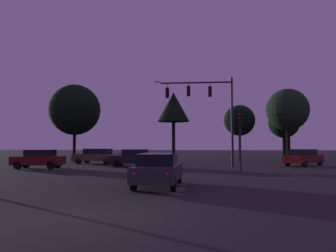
{
  "coord_description": "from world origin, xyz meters",
  "views": [
    {
      "loc": [
        2.68,
        -8.79,
        1.93
      ],
      "look_at": [
        0.66,
        18.26,
        3.46
      ],
      "focal_mm": 35.19,
      "sensor_mm": 36.0,
      "label": 1
    }
  ],
  "objects_px": {
    "tree_left_far": "(284,123)",
    "tree_lot_edge": "(287,110)",
    "tree_center_horizon": "(239,121)",
    "car_crossing_right": "(39,159)",
    "traffic_signal_mast_arm": "(208,103)",
    "car_parked_lot": "(304,157)",
    "car_crossing_left": "(134,158)",
    "car_far_lane": "(97,156)",
    "car_nearside_lane": "(158,169)",
    "traffic_light_corner_left": "(240,130)",
    "traffic_light_corner_right": "(233,133)",
    "tree_behind_sign": "(173,107)",
    "tree_right_cluster": "(75,110)"
  },
  "relations": [
    {
      "from": "traffic_light_corner_right",
      "to": "tree_center_horizon",
      "type": "distance_m",
      "value": 12.6
    },
    {
      "from": "tree_behind_sign",
      "to": "tree_center_horizon",
      "type": "bearing_deg",
      "value": 47.11
    },
    {
      "from": "car_crossing_left",
      "to": "tree_right_cluster",
      "type": "height_order",
      "value": "tree_right_cluster"
    },
    {
      "from": "car_crossing_right",
      "to": "car_far_lane",
      "type": "distance_m",
      "value": 7.27
    },
    {
      "from": "car_nearside_lane",
      "to": "car_parked_lot",
      "type": "relative_size",
      "value": 1.08
    },
    {
      "from": "car_crossing_right",
      "to": "tree_center_horizon",
      "type": "distance_m",
      "value": 26.24
    },
    {
      "from": "traffic_signal_mast_arm",
      "to": "car_crossing_left",
      "type": "xyz_separation_m",
      "value": [
        -6.3,
        -0.31,
        -4.73
      ]
    },
    {
      "from": "tree_behind_sign",
      "to": "tree_lot_edge",
      "type": "height_order",
      "value": "tree_lot_edge"
    },
    {
      "from": "traffic_signal_mast_arm",
      "to": "tree_left_far",
      "type": "height_order",
      "value": "traffic_signal_mast_arm"
    },
    {
      "from": "tree_center_horizon",
      "to": "traffic_light_corner_left",
      "type": "bearing_deg",
      "value": -97.95
    },
    {
      "from": "traffic_light_corner_left",
      "to": "car_parked_lot",
      "type": "height_order",
      "value": "traffic_light_corner_left"
    },
    {
      "from": "traffic_light_corner_left",
      "to": "car_far_lane",
      "type": "xyz_separation_m",
      "value": [
        -12.86,
        8.74,
        -2.19
      ]
    },
    {
      "from": "tree_left_far",
      "to": "car_nearside_lane",
      "type": "bearing_deg",
      "value": -114.73
    },
    {
      "from": "traffic_light_corner_right",
      "to": "tree_center_horizon",
      "type": "relative_size",
      "value": 0.59
    },
    {
      "from": "traffic_signal_mast_arm",
      "to": "car_nearside_lane",
      "type": "xyz_separation_m",
      "value": [
        -2.87,
        -13.33,
        -4.73
      ]
    },
    {
      "from": "car_crossing_left",
      "to": "car_far_lane",
      "type": "xyz_separation_m",
      "value": [
        -4.52,
        4.1,
        0.0
      ]
    },
    {
      "from": "car_nearside_lane",
      "to": "car_far_lane",
      "type": "height_order",
      "value": "same"
    },
    {
      "from": "traffic_light_corner_right",
      "to": "tree_right_cluster",
      "type": "xyz_separation_m",
      "value": [
        -17.02,
        4.49,
        2.82
      ]
    },
    {
      "from": "traffic_light_corner_left",
      "to": "car_parked_lot",
      "type": "distance_m",
      "value": 9.85
    },
    {
      "from": "car_crossing_right",
      "to": "tree_lot_edge",
      "type": "relative_size",
      "value": 0.49
    },
    {
      "from": "tree_right_cluster",
      "to": "car_crossing_left",
      "type": "bearing_deg",
      "value": -43.74
    },
    {
      "from": "car_far_lane",
      "to": "tree_behind_sign",
      "type": "relative_size",
      "value": 0.65
    },
    {
      "from": "tree_behind_sign",
      "to": "car_far_lane",
      "type": "bearing_deg",
      "value": -160.47
    },
    {
      "from": "car_crossing_left",
      "to": "traffic_light_corner_right",
      "type": "bearing_deg",
      "value": 20.93
    },
    {
      "from": "traffic_signal_mast_arm",
      "to": "car_parked_lot",
      "type": "height_order",
      "value": "traffic_signal_mast_arm"
    },
    {
      "from": "traffic_light_corner_left",
      "to": "tree_center_horizon",
      "type": "height_order",
      "value": "tree_center_horizon"
    },
    {
      "from": "car_parked_lot",
      "to": "tree_right_cluster",
      "type": "distance_m",
      "value": 24.32
    },
    {
      "from": "car_crossing_right",
      "to": "car_far_lane",
      "type": "xyz_separation_m",
      "value": [
        2.71,
        6.74,
        0.0
      ]
    },
    {
      "from": "car_crossing_right",
      "to": "tree_left_far",
      "type": "relative_size",
      "value": 0.59
    },
    {
      "from": "tree_right_cluster",
      "to": "traffic_light_corner_left",
      "type": "bearing_deg",
      "value": -37.05
    },
    {
      "from": "traffic_light_corner_right",
      "to": "tree_behind_sign",
      "type": "height_order",
      "value": "tree_behind_sign"
    },
    {
      "from": "car_crossing_right",
      "to": "tree_center_horizon",
      "type": "relative_size",
      "value": 0.57
    },
    {
      "from": "tree_left_far",
      "to": "tree_lot_edge",
      "type": "xyz_separation_m",
      "value": [
        -1.41,
        -6.76,
        1.04
      ]
    },
    {
      "from": "tree_behind_sign",
      "to": "tree_right_cluster",
      "type": "height_order",
      "value": "tree_right_cluster"
    },
    {
      "from": "car_crossing_left",
      "to": "car_crossing_right",
      "type": "bearing_deg",
      "value": -159.95
    },
    {
      "from": "traffic_signal_mast_arm",
      "to": "tree_behind_sign",
      "type": "relative_size",
      "value": 1.03
    },
    {
      "from": "car_crossing_left",
      "to": "tree_behind_sign",
      "type": "relative_size",
      "value": 0.56
    },
    {
      "from": "car_crossing_left",
      "to": "tree_behind_sign",
      "type": "height_order",
      "value": "tree_behind_sign"
    },
    {
      "from": "traffic_light_corner_left",
      "to": "car_crossing_left",
      "type": "relative_size",
      "value": 1.0
    },
    {
      "from": "tree_left_far",
      "to": "tree_center_horizon",
      "type": "distance_m",
      "value": 6.27
    },
    {
      "from": "tree_behind_sign",
      "to": "tree_lot_edge",
      "type": "xyz_separation_m",
      "value": [
        12.87,
        3.47,
        0.01
      ]
    },
    {
      "from": "traffic_signal_mast_arm",
      "to": "tree_lot_edge",
      "type": "distance_m",
      "value": 13.78
    },
    {
      "from": "car_crossing_right",
      "to": "tree_center_horizon",
      "type": "height_order",
      "value": "tree_center_horizon"
    },
    {
      "from": "car_nearside_lane",
      "to": "car_crossing_left",
      "type": "xyz_separation_m",
      "value": [
        -3.43,
        13.02,
        -0.0
      ]
    },
    {
      "from": "traffic_light_corner_left",
      "to": "tree_lot_edge",
      "type": "relative_size",
      "value": 0.51
    },
    {
      "from": "car_parked_lot",
      "to": "tree_center_horizon",
      "type": "height_order",
      "value": "tree_center_horizon"
    },
    {
      "from": "traffic_light_corner_left",
      "to": "car_nearside_lane",
      "type": "xyz_separation_m",
      "value": [
        -4.91,
        -8.39,
        -2.19
      ]
    },
    {
      "from": "tree_center_horizon",
      "to": "tree_left_far",
      "type": "bearing_deg",
      "value": 13.12
    },
    {
      "from": "traffic_light_corner_left",
      "to": "tree_left_far",
      "type": "distance_m",
      "value": 23.47
    },
    {
      "from": "traffic_light_corner_left",
      "to": "tree_center_horizon",
      "type": "relative_size",
      "value": 0.59
    }
  ]
}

